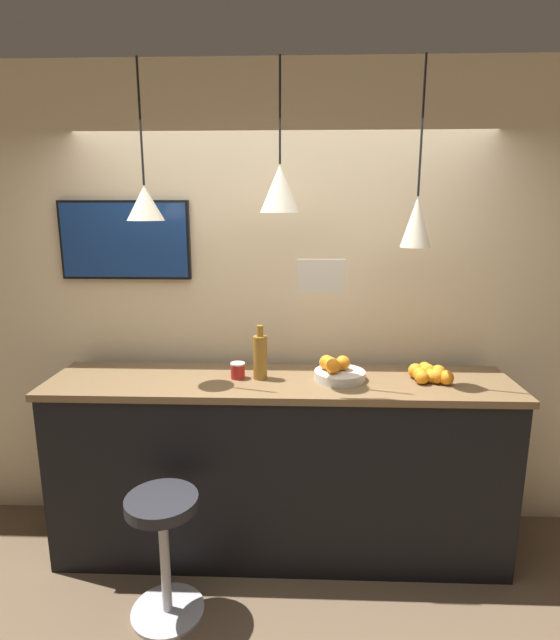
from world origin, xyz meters
name	(u,v)px	position (x,y,z in m)	size (l,w,h in m)	color
ground_plane	(276,614)	(0.00, 0.00, 0.00)	(14.00, 14.00, 0.00)	brown
back_wall	(282,305)	(0.00, 0.93, 1.45)	(8.00, 0.06, 2.90)	beige
service_counter	(280,466)	(0.00, 0.53, 0.55)	(2.66, 0.59, 1.09)	black
bar_stool	(163,534)	(-0.56, -0.01, 0.46)	(0.38, 0.38, 0.66)	#B7B7BC
fruit_bowl	(337,371)	(0.33, 0.54, 1.14)	(0.29, 0.29, 0.14)	beige
orange_pile	(428,373)	(0.85, 0.55, 1.13)	(0.23, 0.25, 0.09)	orange
juice_bottle	(260,356)	(-0.11, 0.54, 1.23)	(0.08, 0.08, 0.31)	olive
spread_jar	(238,370)	(-0.24, 0.54, 1.14)	(0.08, 0.08, 0.09)	red
pendant_lamp_left	(145,202)	(-0.72, 0.52, 2.08)	(0.20, 0.20, 0.81)	black
pendant_lamp_middle	(280,188)	(0.00, 0.52, 2.16)	(0.21, 0.21, 0.77)	black
pendant_lamp_right	(417,221)	(0.72, 0.52, 1.99)	(0.16, 0.16, 0.95)	black
mounted_tv	(125,240)	(-0.97, 0.88, 1.86)	(0.80, 0.04, 0.48)	black
hanging_menu_board	(321,276)	(0.21, 0.31, 1.72)	(0.24, 0.01, 0.17)	white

